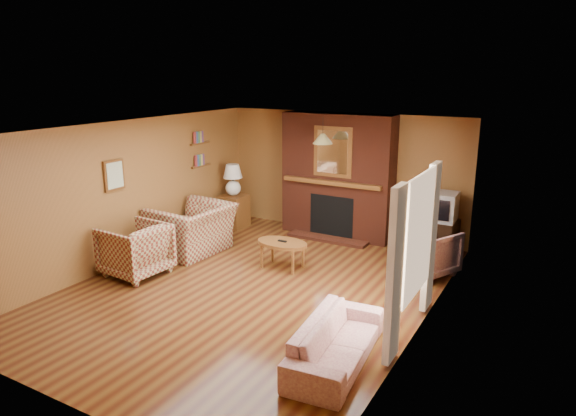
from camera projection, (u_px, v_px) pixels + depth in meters
The scene contains 20 objects.
floor at pixel (254, 288), 7.74m from camera, with size 6.50×6.50×0.00m, color #451E0E.
ceiling at pixel (251, 129), 7.12m from camera, with size 6.50×6.50×0.00m, color silver.
wall_back at pixel (343, 174), 10.16m from camera, with size 6.50×6.50×0.00m, color #935B2D.
wall_front at pixel (59, 294), 4.70m from camera, with size 6.50×6.50×0.00m, color #935B2D.
wall_left at pixel (128, 192), 8.62m from camera, with size 6.50×6.50×0.00m, color #935B2D.
wall_right at pixel (425, 239), 6.25m from camera, with size 6.50×6.50×0.00m, color #935B2D.
fireplace at pixel (337, 177), 9.95m from camera, with size 2.20×0.82×2.40m.
window_right at pixel (416, 249), 6.12m from camera, with size 0.10×1.85×2.00m.
bookshelf at pixel (201, 150), 10.07m from camera, with size 0.09×0.55×0.71m.
botanical_print at pixel (114, 175), 8.26m from camera, with size 0.05×0.40×0.50m.
pendant_light at pixel (323, 139), 9.16m from camera, with size 0.36×0.36×0.48m.
plaid_loveseat at pixel (192, 229), 9.19m from camera, with size 1.33×1.16×0.86m, color maroon.
plaid_armchair at pixel (135, 250), 8.17m from camera, with size 0.90×0.92×0.84m, color maroon.
floral_sofa at pixel (336, 341), 5.74m from camera, with size 1.71×0.67×0.50m, color beige.
floral_armchair at pixel (427, 251), 8.21m from camera, with size 0.80×0.83×0.75m, color beige.
coffee_table at pixel (282, 245), 8.44m from camera, with size 0.88×0.55×0.48m.
side_table at pixel (234, 211), 10.71m from camera, with size 0.50×0.50×0.67m, color brown.
table_lamp at pixel (233, 178), 10.53m from camera, with size 0.40×0.40×0.65m.
tv_stand at pixel (438, 238), 9.04m from camera, with size 0.60×0.54×0.65m, color black.
crt_tv at pixel (441, 206), 8.89m from camera, with size 0.55×0.55×0.49m.
Camera 1 is at (3.96, -5.99, 3.19)m, focal length 32.00 mm.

